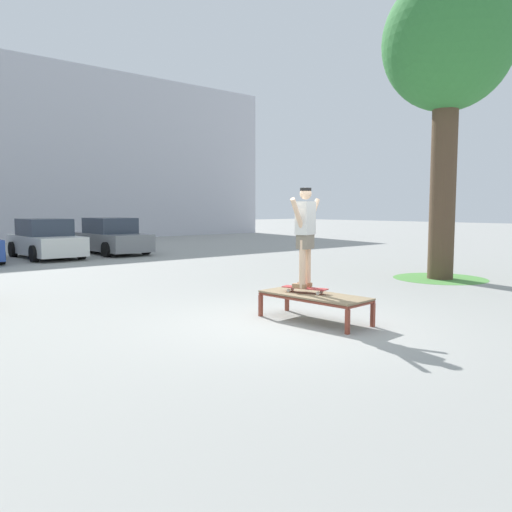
# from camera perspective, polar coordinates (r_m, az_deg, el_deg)

# --- Properties ---
(ground_plane) EXTENTS (120.00, 120.00, 0.00)m
(ground_plane) POSITION_cam_1_polar(r_m,az_deg,el_deg) (8.53, 3.61, -7.54)
(ground_plane) COLOR #999993
(skate_box) EXTENTS (0.90, 1.95, 0.46)m
(skate_box) POSITION_cam_1_polar(r_m,az_deg,el_deg) (8.68, 6.50, -4.55)
(skate_box) COLOR brown
(skate_box) RESTS_ON ground
(skateboard) EXTENTS (0.43, 0.82, 0.09)m
(skateboard) POSITION_cam_1_polar(r_m,az_deg,el_deg) (8.79, 5.46, -3.61)
(skateboard) COLOR #B23333
(skateboard) RESTS_ON skate_box
(skater) EXTENTS (0.98, 0.39, 1.69)m
(skater) POSITION_cam_1_polar(r_m,az_deg,el_deg) (8.70, 5.50, 2.88)
(skater) COLOR beige
(skater) RESTS_ON skateboard
(tree_near_right) EXTENTS (3.37, 3.37, 7.98)m
(tree_near_right) POSITION_cam_1_polar(r_m,az_deg,el_deg) (15.21, 20.55, 20.73)
(tree_near_right) COLOR brown
(tree_near_right) RESTS_ON ground
(grass_patch_near_right) EXTENTS (2.47, 2.47, 0.01)m
(grass_patch_near_right) POSITION_cam_1_polar(r_m,az_deg,el_deg) (14.76, 19.78, -2.36)
(grass_patch_near_right) COLOR #519342
(grass_patch_near_right) RESTS_ON ground
(car_white) EXTENTS (1.94, 4.21, 1.50)m
(car_white) POSITION_cam_1_polar(r_m,az_deg,el_deg) (21.19, -22.37, 1.66)
(car_white) COLOR silver
(car_white) RESTS_ON ground
(car_grey) EXTENTS (1.94, 4.21, 1.50)m
(car_grey) POSITION_cam_1_polar(r_m,az_deg,el_deg) (22.27, -15.80, 2.02)
(car_grey) COLOR slate
(car_grey) RESTS_ON ground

